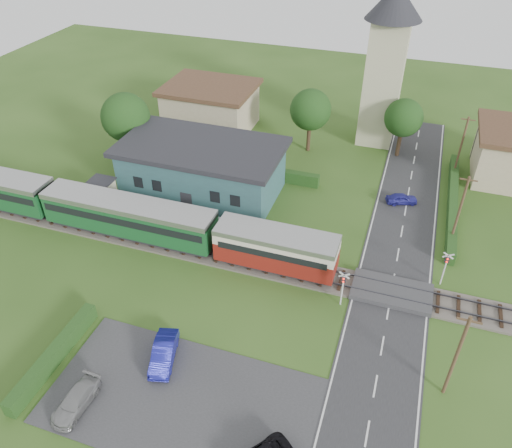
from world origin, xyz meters
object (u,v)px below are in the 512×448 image
(house_west, at_px, (211,106))
(crossing_signal_far, at_px, (446,264))
(equipment_hut, at_px, (102,192))
(pedestrian_near, at_px, (246,229))
(car_on_road, at_px, (402,199))
(station_building, at_px, (202,168))
(car_park_silver, at_px, (76,401))
(church_tower, at_px, (387,56))
(crossing_signal_near, at_px, (343,284))
(car_park_blue, at_px, (164,353))
(train, at_px, (98,210))
(pedestrian_far, at_px, (137,203))

(house_west, height_order, crossing_signal_far, house_west)
(equipment_hut, distance_m, pedestrian_near, 14.91)
(crossing_signal_far, height_order, pedestrian_near, crossing_signal_far)
(car_on_road, bearing_deg, equipment_hut, 89.40)
(station_building, height_order, crossing_signal_far, station_building)
(equipment_hut, height_order, house_west, house_west)
(car_park_silver, bearing_deg, church_tower, 75.75)
(equipment_hut, height_order, car_on_road, equipment_hut)
(crossing_signal_near, xyz_separation_m, car_park_blue, (-10.38, -9.09, -1.40))
(train, relative_size, car_park_silver, 11.26)
(station_building, distance_m, train, 11.01)
(crossing_signal_near, xyz_separation_m, pedestrian_far, (-20.82, 5.75, -0.94))
(pedestrian_far, bearing_deg, pedestrian_near, -117.92)
(car_park_silver, bearing_deg, crossing_signal_far, 43.98)
(church_tower, xyz_separation_m, car_park_blue, (-8.98, -37.50, -9.49))
(train, bearing_deg, car_on_road, 27.10)
(house_west, xyz_separation_m, pedestrian_far, (0.58, -19.65, -1.59))
(car_on_road, relative_size, pedestrian_far, 2.01)
(station_building, bearing_deg, house_west, 109.65)
(crossing_signal_far, distance_m, car_park_blue, 22.45)
(car_park_blue, height_order, pedestrian_far, pedestrian_far)
(equipment_hut, height_order, crossing_signal_far, crossing_signal_far)
(house_west, distance_m, pedestrian_near, 23.68)
(house_west, bearing_deg, car_on_road, -21.88)
(equipment_hut, distance_m, house_west, 20.05)
(station_building, relative_size, house_west, 1.48)
(house_west, xyz_separation_m, crossing_signal_near, (21.40, -25.41, -0.65))
(station_building, distance_m, pedestrian_far, 7.33)
(equipment_hut, xyz_separation_m, car_on_road, (27.44, 9.99, -1.18))
(station_building, height_order, crossing_signal_near, station_building)
(crossing_signal_far, distance_m, pedestrian_near, 16.73)
(crossing_signal_near, bearing_deg, church_tower, 92.82)
(equipment_hut, bearing_deg, car_park_silver, -61.94)
(pedestrian_near, bearing_deg, car_park_silver, 93.17)
(pedestrian_far, bearing_deg, car_park_blue, -168.92)
(train, relative_size, pedestrian_near, 23.72)
(house_west, relative_size, car_park_silver, 2.82)
(train, distance_m, crossing_signal_near, 22.86)
(church_tower, distance_m, car_park_blue, 39.71)
(car_park_blue, relative_size, pedestrian_near, 2.20)
(pedestrian_far, bearing_deg, church_tower, -64.64)
(station_building, bearing_deg, car_park_silver, -84.40)
(pedestrian_far, bearing_deg, car_park_silver, 175.20)
(pedestrian_near, bearing_deg, station_building, -26.82)
(train, xyz_separation_m, crossing_signal_near, (22.73, -2.41, -0.04))
(train, xyz_separation_m, crossing_signal_far, (29.93, 2.39, -0.04))
(station_building, relative_size, car_park_blue, 3.99)
(station_building, relative_size, crossing_signal_near, 4.88)
(car_park_blue, xyz_separation_m, pedestrian_near, (0.88, 14.08, 0.62))
(station_building, xyz_separation_m, church_tower, (15.00, 17.01, 7.53))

